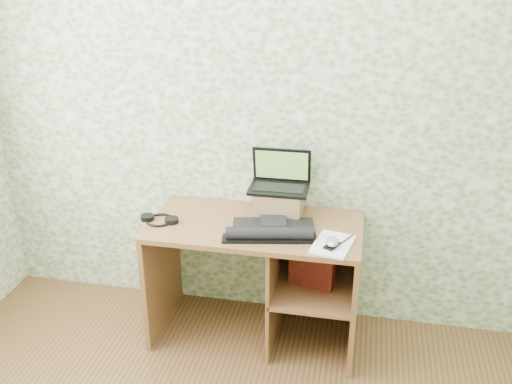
% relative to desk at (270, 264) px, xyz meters
% --- Properties ---
extents(wall_back, '(3.50, 0.00, 3.50)m').
position_rel_desk_xyz_m(wall_back, '(-0.08, 0.28, 0.82)').
color(wall_back, silver).
rests_on(wall_back, ground).
extents(desk, '(1.20, 0.60, 0.75)m').
position_rel_desk_xyz_m(desk, '(0.00, 0.00, 0.00)').
color(desk, brown).
rests_on(desk, floor).
extents(riser, '(0.27, 0.23, 0.16)m').
position_rel_desk_xyz_m(riser, '(0.03, 0.12, 0.35)').
color(riser, olive).
rests_on(riser, desk).
extents(laptop, '(0.34, 0.24, 0.23)m').
position_rel_desk_xyz_m(laptop, '(0.03, 0.15, 0.48)').
color(laptop, black).
rests_on(laptop, riser).
extents(keyboard, '(0.52, 0.34, 0.07)m').
position_rel_desk_xyz_m(keyboard, '(0.03, -0.12, 0.29)').
color(keyboard, black).
rests_on(keyboard, desk).
extents(headphones, '(0.23, 0.17, 0.03)m').
position_rel_desk_xyz_m(headphones, '(-0.63, -0.10, 0.28)').
color(headphones, black).
rests_on(headphones, desk).
extents(notepad, '(0.24, 0.30, 0.01)m').
position_rel_desk_xyz_m(notepad, '(0.37, -0.19, 0.28)').
color(notepad, white).
rests_on(notepad, desk).
extents(mouse, '(0.10, 0.12, 0.03)m').
position_rel_desk_xyz_m(mouse, '(0.37, -0.22, 0.30)').
color(mouse, '#BBBBBD').
rests_on(mouse, notepad).
extents(pen, '(0.06, 0.11, 0.01)m').
position_rel_desk_xyz_m(pen, '(0.44, -0.13, 0.28)').
color(pen, black).
rests_on(pen, notepad).
extents(red_box, '(0.27, 0.14, 0.31)m').
position_rel_desk_xyz_m(red_box, '(0.25, -0.03, 0.06)').
color(red_box, maroon).
rests_on(red_box, desk).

